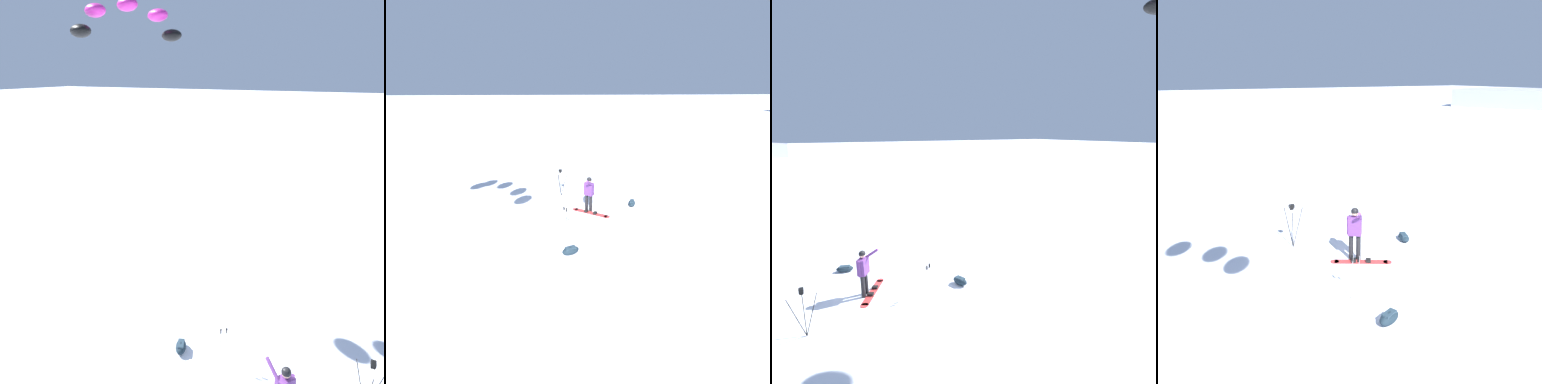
# 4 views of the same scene
# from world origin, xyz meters

# --- Properties ---
(ground_plane) EXTENTS (300.00, 300.00, 0.00)m
(ground_plane) POSITION_xyz_m (0.00, 0.00, 0.00)
(ground_plane) COLOR white
(snowboarder) EXTENTS (0.76, 0.48, 1.67)m
(snowboarder) POSITION_xyz_m (-0.75, 0.37, 1.00)
(snowboarder) COLOR black
(snowboarder) RESTS_ON ground_plane
(snowboard) EXTENTS (1.09, 1.60, 0.10)m
(snowboard) POSITION_xyz_m (-0.50, 0.44, 0.02)
(snowboard) COLOR #B23333
(snowboard) RESTS_ON ground_plane
(gear_bag_large) EXTENTS (0.73, 0.52, 0.24)m
(gear_bag_large) POSITION_xyz_m (-1.14, 2.53, 0.13)
(gear_bag_large) COLOR #192833
(gear_bag_large) RESTS_ON ground_plane
(camera_tripod) EXTENTS (0.74, 0.52, 1.45)m
(camera_tripod) POSITION_xyz_m (-2.55, -0.87, 1.02)
(camera_tripod) COLOR #262628
(camera_tripod) RESTS_ON ground_plane
(gear_bag_small) EXTENTS (0.50, 0.67, 0.29)m
(gear_bag_small) POSITION_xyz_m (2.41, -0.63, 0.15)
(gear_bag_small) COLOR #192833
(gear_bag_small) RESTS_ON ground_plane
(ski_poles) EXTENTS (0.23, 0.23, 1.16)m
(ski_poles) POSITION_xyz_m (1.13, -0.75, 0.77)
(ski_poles) COLOR gray
(ski_poles) RESTS_ON ground_plane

